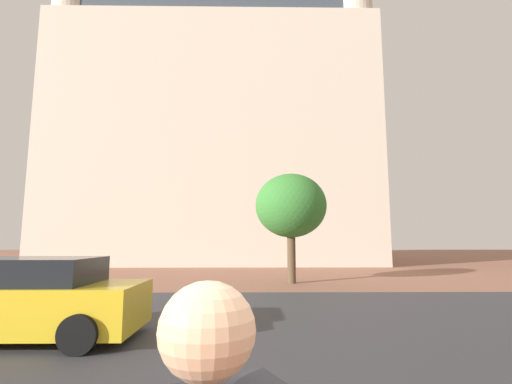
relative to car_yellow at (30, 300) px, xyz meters
The scene contains 5 objects.
ground_plane 5.82m from the car_yellow, 40.42° to the left, with size 120.00×120.00×0.00m, color #93604C.
street_asphalt_strip 4.83m from the car_yellow, 22.91° to the left, with size 120.00×8.45×0.00m, color #38383D.
landmark_building 27.26m from the car_yellow, 87.83° to the left, with size 25.27×14.98×38.49m.
car_yellow is the anchor object (origin of this frame).
tree_curb_far 10.91m from the car_yellow, 56.36° to the left, with size 3.11×3.11×4.73m.
Camera 1 is at (-0.29, -0.79, 1.82)m, focal length 25.54 mm.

